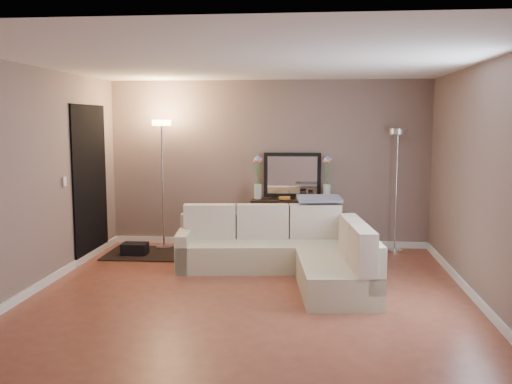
# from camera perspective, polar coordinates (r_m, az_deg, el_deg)

# --- Properties ---
(floor) EXTENTS (5.00, 5.50, 0.01)m
(floor) POSITION_cam_1_polar(r_m,az_deg,el_deg) (6.50, -0.70, -10.60)
(floor) COLOR brown
(floor) RESTS_ON ground
(ceiling) EXTENTS (5.00, 5.50, 0.01)m
(ceiling) POSITION_cam_1_polar(r_m,az_deg,el_deg) (6.22, -0.74, 12.94)
(ceiling) COLOR white
(ceiling) RESTS_ON ground
(wall_back) EXTENTS (5.00, 0.02, 2.60)m
(wall_back) POSITION_cam_1_polar(r_m,az_deg,el_deg) (8.96, 1.23, 2.83)
(wall_back) COLOR #7E6961
(wall_back) RESTS_ON ground
(wall_front) EXTENTS (5.00, 0.02, 2.60)m
(wall_front) POSITION_cam_1_polar(r_m,az_deg,el_deg) (3.53, -5.70, -4.00)
(wall_front) COLOR #7E6961
(wall_front) RESTS_ON ground
(wall_left) EXTENTS (0.02, 5.50, 2.60)m
(wall_left) POSITION_cam_1_polar(r_m,az_deg,el_deg) (6.97, -21.71, 1.06)
(wall_left) COLOR #7E6961
(wall_left) RESTS_ON ground
(wall_right) EXTENTS (0.02, 5.50, 2.60)m
(wall_right) POSITION_cam_1_polar(r_m,az_deg,el_deg) (6.45, 22.02, 0.60)
(wall_right) COLOR #7E6961
(wall_right) RESTS_ON ground
(baseboard_back) EXTENTS (5.00, 0.03, 0.10)m
(baseboard_back) POSITION_cam_1_polar(r_m,az_deg,el_deg) (9.12, 1.20, -5.03)
(baseboard_back) COLOR white
(baseboard_back) RESTS_ON ground
(baseboard_left) EXTENTS (0.03, 5.50, 0.10)m
(baseboard_left) POSITION_cam_1_polar(r_m,az_deg,el_deg) (7.19, -21.06, -8.89)
(baseboard_left) COLOR white
(baseboard_left) RESTS_ON ground
(baseboard_right) EXTENTS (0.03, 5.50, 0.10)m
(baseboard_right) POSITION_cam_1_polar(r_m,az_deg,el_deg) (6.70, 21.30, -10.08)
(baseboard_right) COLOR white
(baseboard_right) RESTS_ON ground
(doorway) EXTENTS (0.02, 1.20, 2.20)m
(doorway) POSITION_cam_1_polar(r_m,az_deg,el_deg) (8.51, -16.24, 0.96)
(doorway) COLOR black
(doorway) RESTS_ON ground
(switch_plate) EXTENTS (0.02, 0.08, 0.12)m
(switch_plate) POSITION_cam_1_polar(r_m,az_deg,el_deg) (7.72, -18.60, 1.01)
(switch_plate) COLOR white
(switch_plate) RESTS_ON ground
(sectional_sofa) EXTENTS (2.60, 2.34, 0.83)m
(sectional_sofa) POSITION_cam_1_polar(r_m,az_deg,el_deg) (7.38, 3.51, -5.92)
(sectional_sofa) COLOR beige
(sectional_sofa) RESTS_ON floor
(throw_blanket) EXTENTS (0.65, 0.44, 0.08)m
(throw_blanket) POSITION_cam_1_polar(r_m,az_deg,el_deg) (7.90, 6.35, -0.66)
(throw_blanket) COLOR slate
(throw_blanket) RESTS_ON sectional_sofa
(console_table) EXTENTS (1.26, 0.38, 0.77)m
(console_table) POSITION_cam_1_polar(r_m,az_deg,el_deg) (8.80, 3.08, -2.94)
(console_table) COLOR black
(console_table) RESTS_ON floor
(leaning_mirror) EXTENTS (0.88, 0.07, 0.69)m
(leaning_mirror) POSITION_cam_1_polar(r_m,az_deg,el_deg) (8.86, 3.65, 1.71)
(leaning_mirror) COLOR black
(leaning_mirror) RESTS_ON console_table
(table_decor) EXTENTS (0.53, 0.12, 0.12)m
(table_decor) POSITION_cam_1_polar(r_m,az_deg,el_deg) (8.71, 3.61, -0.52)
(table_decor) COLOR orange
(table_decor) RESTS_ON console_table
(flower_vase_left) EXTENTS (0.14, 0.12, 0.66)m
(flower_vase_left) POSITION_cam_1_polar(r_m,az_deg,el_deg) (8.73, 0.17, 1.14)
(flower_vase_left) COLOR silver
(flower_vase_left) RESTS_ON console_table
(flower_vase_right) EXTENTS (0.14, 0.12, 0.66)m
(flower_vase_right) POSITION_cam_1_polar(r_m,az_deg,el_deg) (8.73, 7.12, 1.09)
(flower_vase_right) COLOR silver
(flower_vase_right) RESTS_ON console_table
(floor_lamp_lit) EXTENTS (0.29, 0.29, 1.99)m
(floor_lamp_lit) POSITION_cam_1_polar(r_m,az_deg,el_deg) (8.82, -9.36, 3.35)
(floor_lamp_lit) COLOR silver
(floor_lamp_lit) RESTS_ON floor
(floor_lamp_unlit) EXTENTS (0.29, 0.29, 1.86)m
(floor_lamp_unlit) POSITION_cam_1_polar(r_m,az_deg,el_deg) (8.75, 13.92, 2.59)
(floor_lamp_unlit) COLOR silver
(floor_lamp_unlit) RESTS_ON floor
(charcoal_rug) EXTENTS (1.32, 1.00, 0.02)m
(charcoal_rug) POSITION_cam_1_polar(r_m,az_deg,el_deg) (8.69, -10.46, -6.04)
(charcoal_rug) COLOR black
(charcoal_rug) RESTS_ON floor
(black_bag) EXTENTS (0.37, 0.27, 0.24)m
(black_bag) POSITION_cam_1_polar(r_m,az_deg,el_deg) (8.64, -12.02, -5.79)
(black_bag) COLOR black
(black_bag) RESTS_ON charcoal_rug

